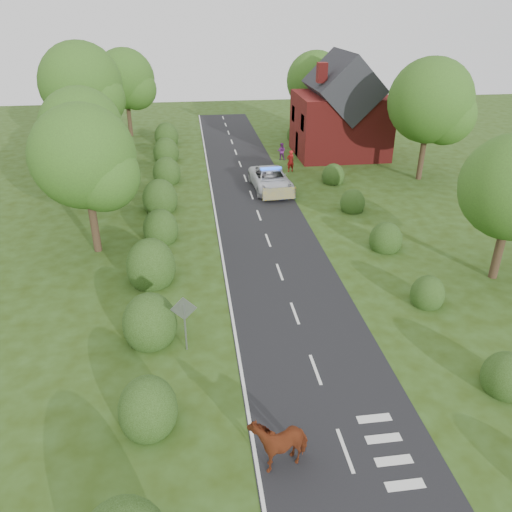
{
  "coord_description": "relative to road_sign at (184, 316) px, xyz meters",
  "views": [
    {
      "loc": [
        -4.38,
        -14.96,
        12.92
      ],
      "look_at": [
        -1.34,
        7.54,
        1.3
      ],
      "focal_mm": 35.0,
      "sensor_mm": 36.0,
      "label": 1
    }
  ],
  "objects": [
    {
      "name": "tree_right_b",
      "position": [
        19.29,
        19.84,
        4.28
      ],
      "size": [
        6.56,
        6.4,
        9.4
      ],
      "color": "#332316",
      "rests_on": "ground"
    },
    {
      "name": "road",
      "position": [
        5.0,
        13.0,
        -1.64
      ],
      "size": [
        6.0,
        70.0,
        0.02
      ],
      "primitive_type": "cube",
      "color": "black",
      "rests_on": "ground"
    },
    {
      "name": "police_van",
      "position": [
        6.62,
        18.99,
        -0.85
      ],
      "size": [
        2.96,
        5.98,
        1.76
      ],
      "rotation": [
        0.0,
        0.0,
        0.05
      ],
      "color": "silver",
      "rests_on": "ground"
    },
    {
      "name": "tree_left_b",
      "position": [
        -6.25,
        17.86,
        3.39
      ],
      "size": [
        5.74,
        5.6,
        8.07
      ],
      "color": "#332316",
      "rests_on": "ground"
    },
    {
      "name": "pedestrian_purple",
      "position": [
        8.9,
        27.0,
        -0.88
      ],
      "size": [
        0.9,
        0.79,
        1.54
      ],
      "primitive_type": "imported",
      "rotation": [
        0.0,
        0.0,
        2.81
      ],
      "color": "#672270",
      "rests_on": "ground"
    },
    {
      "name": "pedestrian_red",
      "position": [
        9.01,
        23.36,
        -0.74
      ],
      "size": [
        0.76,
        0.6,
        1.83
      ],
      "primitive_type": "imported",
      "rotation": [
        0.0,
        0.0,
        3.42
      ],
      "color": "#A91617",
      "rests_on": "ground"
    },
    {
      "name": "road_markings",
      "position": [
        3.4,
        10.93,
        -1.63
      ],
      "size": [
        4.96,
        70.0,
        0.01
      ],
      "color": "white",
      "rests_on": "road"
    },
    {
      "name": "tree_left_d",
      "position": [
        -5.23,
        37.85,
        3.98
      ],
      "size": [
        6.15,
        6.0,
        8.89
      ],
      "color": "#332316",
      "rests_on": "ground"
    },
    {
      "name": "hedgerow_left",
      "position": [
        -1.51,
        9.69,
        -0.91
      ],
      "size": [
        2.75,
        50.41,
        3.0
      ],
      "color": "black",
      "rests_on": "ground"
    },
    {
      "name": "hedgerow_right",
      "position": [
        11.6,
        9.21,
        -1.1
      ],
      "size": [
        2.1,
        45.78,
        2.1
      ],
      "color": "black",
      "rests_on": "ground"
    },
    {
      "name": "road_sign",
      "position": [
        0.0,
        0.0,
        0.0
      ],
      "size": [
        1.06,
        0.08,
        2.53
      ],
      "color": "gray",
      "rests_on": "ground"
    },
    {
      "name": "house",
      "position": [
        14.49,
        28.0,
        2.13
      ],
      "size": [
        8.0,
        7.4,
        9.17
      ],
      "color": "maroon",
      "rests_on": "ground"
    },
    {
      "name": "tree_left_a",
      "position": [
        -4.75,
        9.86,
        3.69
      ],
      "size": [
        5.74,
        5.6,
        8.38
      ],
      "color": "#332316",
      "rests_on": "ground"
    },
    {
      "name": "tree_left_c",
      "position": [
        -7.7,
        27.83,
        4.88
      ],
      "size": [
        6.97,
        6.8,
        10.22
      ],
      "color": "#332316",
      "rests_on": "ground"
    },
    {
      "name": "cow",
      "position": [
        2.82,
        -6.02,
        -0.92
      ],
      "size": [
        2.32,
        1.73,
        1.47
      ],
      "primitive_type": "imported",
      "rotation": [
        0.0,
        0.0,
        -1.22
      ],
      "color": "maroon",
      "rests_on": "ground"
    },
    {
      "name": "tree_right_c",
      "position": [
        14.27,
        35.85,
        3.69
      ],
      "size": [
        6.15,
        6.0,
        8.58
      ],
      "color": "#332316",
      "rests_on": "ground"
    },
    {
      "name": "ground",
      "position": [
        5.0,
        -2.0,
        -1.65
      ],
      "size": [
        120.0,
        120.0,
        0.0
      ],
      "primitive_type": "plane",
      "color": "#2B3E0D"
    }
  ]
}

